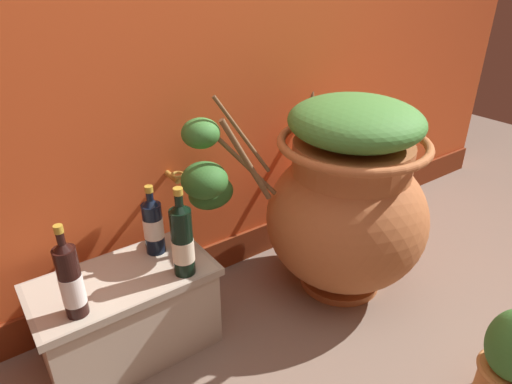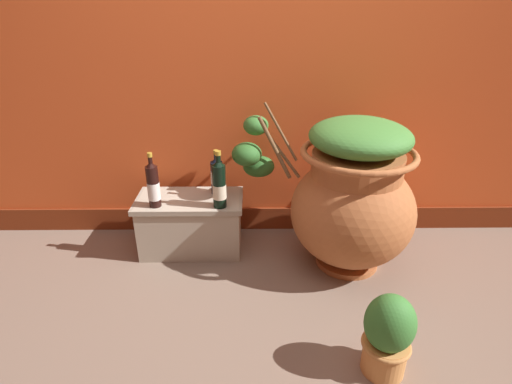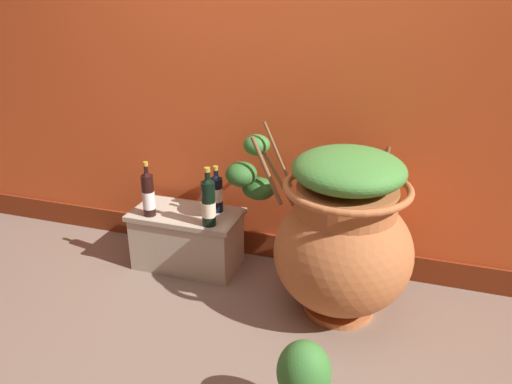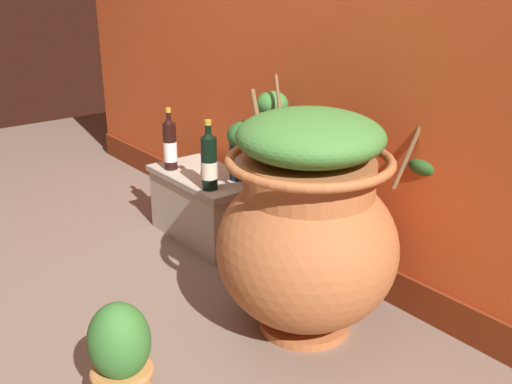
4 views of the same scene
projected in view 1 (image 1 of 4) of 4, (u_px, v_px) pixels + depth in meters
terracotta_urn at (344, 198)px, 1.95m from camera, size 1.05×0.96×0.94m
stone_ledge at (128, 312)px, 1.69m from camera, size 0.66×0.35×0.36m
wine_bottle_left at (182, 239)px, 1.58m from camera, size 0.08×0.08×0.35m
wine_bottle_middle at (70, 279)px, 1.39m from camera, size 0.07×0.07×0.33m
wine_bottle_right at (153, 224)px, 1.71m from camera, size 0.08×0.08×0.29m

